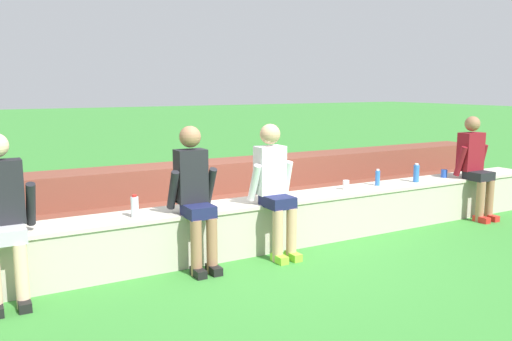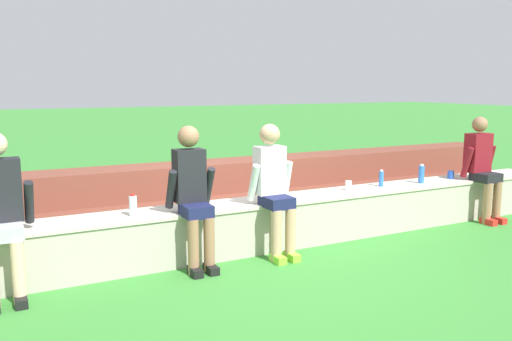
{
  "view_description": "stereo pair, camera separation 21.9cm",
  "coord_description": "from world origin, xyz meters",
  "px_view_note": "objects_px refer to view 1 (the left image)",
  "views": [
    {
      "loc": [
        -2.91,
        -4.79,
        1.85
      ],
      "look_at": [
        -0.08,
        0.24,
        0.91
      ],
      "focal_mm": 36.86,
      "sensor_mm": 36.0,
      "label": 1
    },
    {
      "loc": [
        -2.72,
        -4.89,
        1.85
      ],
      "look_at": [
        -0.08,
        0.24,
        0.91
      ],
      "focal_mm": 36.86,
      "sensor_mm": 36.0,
      "label": 2
    }
  ],
  "objects_px": {
    "person_center": "(274,185)",
    "plastic_cup_right_end": "(444,174)",
    "person_far_left": "(1,212)",
    "plastic_cup_middle": "(346,185)",
    "water_bottle_near_right": "(135,207)",
    "person_right_of_center": "(475,164)",
    "water_bottle_near_left": "(378,178)",
    "person_left_of_center": "(195,193)",
    "water_bottle_mid_left": "(416,173)"
  },
  "relations": [
    {
      "from": "plastic_cup_middle",
      "to": "water_bottle_mid_left",
      "type": "bearing_deg",
      "value": -2.42
    },
    {
      "from": "person_far_left",
      "to": "water_bottle_near_left",
      "type": "height_order",
      "value": "person_far_left"
    },
    {
      "from": "person_far_left",
      "to": "person_left_of_center",
      "type": "distance_m",
      "value": 1.75
    },
    {
      "from": "plastic_cup_right_end",
      "to": "plastic_cup_middle",
      "type": "height_order",
      "value": "plastic_cup_middle"
    },
    {
      "from": "person_left_of_center",
      "to": "water_bottle_near_left",
      "type": "xyz_separation_m",
      "value": [
        2.66,
        0.26,
        -0.12
      ]
    },
    {
      "from": "water_bottle_near_right",
      "to": "person_center",
      "type": "bearing_deg",
      "value": -8.17
    },
    {
      "from": "person_center",
      "to": "water_bottle_near_right",
      "type": "distance_m",
      "value": 1.5
    },
    {
      "from": "person_right_of_center",
      "to": "plastic_cup_middle",
      "type": "bearing_deg",
      "value": 172.93
    },
    {
      "from": "water_bottle_near_right",
      "to": "plastic_cup_right_end",
      "type": "relative_size",
      "value": 2.01
    },
    {
      "from": "water_bottle_mid_left",
      "to": "water_bottle_near_right",
      "type": "xyz_separation_m",
      "value": [
        -3.84,
        -0.02,
        -0.01
      ]
    },
    {
      "from": "person_center",
      "to": "person_right_of_center",
      "type": "distance_m",
      "value": 3.27
    },
    {
      "from": "plastic_cup_middle",
      "to": "water_bottle_near_right",
      "type": "bearing_deg",
      "value": -178.56
    },
    {
      "from": "water_bottle_mid_left",
      "to": "plastic_cup_middle",
      "type": "distance_m",
      "value": 1.16
    },
    {
      "from": "person_right_of_center",
      "to": "person_far_left",
      "type": "bearing_deg",
      "value": 179.82
    },
    {
      "from": "person_right_of_center",
      "to": "water_bottle_mid_left",
      "type": "xyz_separation_m",
      "value": [
        -0.91,
        0.21,
        -0.09
      ]
    },
    {
      "from": "person_far_left",
      "to": "water_bottle_mid_left",
      "type": "distance_m",
      "value": 5.03
    },
    {
      "from": "water_bottle_near_right",
      "to": "plastic_cup_middle",
      "type": "bearing_deg",
      "value": 1.44
    },
    {
      "from": "person_far_left",
      "to": "person_center",
      "type": "height_order",
      "value": "person_far_left"
    },
    {
      "from": "person_left_of_center",
      "to": "person_right_of_center",
      "type": "bearing_deg",
      "value": -0.14
    },
    {
      "from": "water_bottle_near_left",
      "to": "person_far_left",
      "type": "bearing_deg",
      "value": -176.72
    },
    {
      "from": "water_bottle_mid_left",
      "to": "water_bottle_near_left",
      "type": "distance_m",
      "value": 0.63
    },
    {
      "from": "water_bottle_near_left",
      "to": "plastic_cup_right_end",
      "type": "xyz_separation_m",
      "value": [
        1.23,
        -0.01,
        -0.05
      ]
    },
    {
      "from": "person_far_left",
      "to": "person_left_of_center",
      "type": "height_order",
      "value": "person_far_left"
    },
    {
      "from": "water_bottle_near_right",
      "to": "water_bottle_near_left",
      "type": "distance_m",
      "value": 3.22
    },
    {
      "from": "water_bottle_mid_left",
      "to": "plastic_cup_right_end",
      "type": "xyz_separation_m",
      "value": [
        0.61,
        0.06,
        -0.06
      ]
    },
    {
      "from": "person_far_left",
      "to": "water_bottle_mid_left",
      "type": "bearing_deg",
      "value": 2.14
    },
    {
      "from": "plastic_cup_right_end",
      "to": "person_left_of_center",
      "type": "bearing_deg",
      "value": -176.23
    },
    {
      "from": "person_left_of_center",
      "to": "plastic_cup_right_end",
      "type": "xyz_separation_m",
      "value": [
        3.89,
        0.26,
        -0.16
      ]
    },
    {
      "from": "person_center",
      "to": "water_bottle_mid_left",
      "type": "bearing_deg",
      "value": 5.57
    },
    {
      "from": "person_far_left",
      "to": "plastic_cup_middle",
      "type": "bearing_deg",
      "value": 3.49
    },
    {
      "from": "person_left_of_center",
      "to": "water_bottle_near_right",
      "type": "distance_m",
      "value": 0.6
    },
    {
      "from": "person_center",
      "to": "plastic_cup_right_end",
      "type": "bearing_deg",
      "value": 5.58
    },
    {
      "from": "person_left_of_center",
      "to": "water_bottle_near_right",
      "type": "height_order",
      "value": "person_left_of_center"
    },
    {
      "from": "person_far_left",
      "to": "person_left_of_center",
      "type": "xyz_separation_m",
      "value": [
        1.75,
        -0.01,
        -0.01
      ]
    },
    {
      "from": "person_right_of_center",
      "to": "water_bottle_near_left",
      "type": "distance_m",
      "value": 1.56
    },
    {
      "from": "person_left_of_center",
      "to": "water_bottle_near_left",
      "type": "bearing_deg",
      "value": 5.63
    },
    {
      "from": "person_right_of_center",
      "to": "water_bottle_near_left",
      "type": "bearing_deg",
      "value": 169.92
    },
    {
      "from": "person_right_of_center",
      "to": "plastic_cup_right_end",
      "type": "relative_size",
      "value": 12.75
    },
    {
      "from": "person_left_of_center",
      "to": "person_center",
      "type": "height_order",
      "value": "person_left_of_center"
    },
    {
      "from": "person_left_of_center",
      "to": "water_bottle_mid_left",
      "type": "relative_size",
      "value": 5.72
    },
    {
      "from": "person_left_of_center",
      "to": "water_bottle_mid_left",
      "type": "xyz_separation_m",
      "value": [
        3.28,
        0.2,
        -0.1
      ]
    },
    {
      "from": "person_left_of_center",
      "to": "person_right_of_center",
      "type": "distance_m",
      "value": 4.18
    },
    {
      "from": "plastic_cup_right_end",
      "to": "person_right_of_center",
      "type": "bearing_deg",
      "value": -41.74
    },
    {
      "from": "person_center",
      "to": "water_bottle_near_right",
      "type": "bearing_deg",
      "value": 171.83
    },
    {
      "from": "person_right_of_center",
      "to": "plastic_cup_middle",
      "type": "distance_m",
      "value": 2.08
    },
    {
      "from": "person_center",
      "to": "person_right_of_center",
      "type": "relative_size",
      "value": 1.01
    },
    {
      "from": "person_right_of_center",
      "to": "water_bottle_near_left",
      "type": "xyz_separation_m",
      "value": [
        -1.53,
        0.27,
        -0.11
      ]
    },
    {
      "from": "plastic_cup_right_end",
      "to": "person_center",
      "type": "bearing_deg",
      "value": -174.42
    },
    {
      "from": "water_bottle_near_right",
      "to": "plastic_cup_right_end",
      "type": "xyz_separation_m",
      "value": [
        4.45,
        0.08,
        -0.05
      ]
    },
    {
      "from": "water_bottle_mid_left",
      "to": "water_bottle_near_left",
      "type": "bearing_deg",
      "value": 174.04
    }
  ]
}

